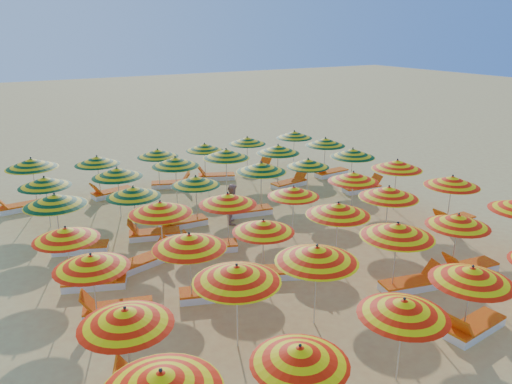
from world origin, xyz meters
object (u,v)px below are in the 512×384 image
umbrella_31 (117,172)px  umbrella_35 (325,142)px  umbrella_41 (294,135)px  umbrella_18 (66,234)px  umbrella_14 (263,226)px  umbrella_6 (126,317)px  umbrella_7 (237,274)px  umbrella_30 (44,182)px  umbrella_12 (91,262)px  umbrella_36 (31,163)px  umbrella_10 (458,220)px  lounger_20 (21,207)px  umbrella_40 (247,140)px  lounger_14 (153,234)px  umbrella_34 (278,149)px  umbrella_13 (189,241)px  umbrella_17 (452,181)px  umbrella_27 (261,167)px  umbrella_24 (55,200)px  umbrella_39 (204,147)px  lounger_5 (469,268)px  umbrella_3 (472,275)px  lounger_4 (412,284)px  umbrella_15 (338,209)px  umbrella_19 (160,208)px  beachgoer_b (233,204)px  lounger_18 (290,183)px  lounger_23 (216,176)px  lounger_17 (363,188)px  umbrella_2 (404,308)px  umbrella_21 (294,192)px  lounger_22 (172,184)px  lounger_8 (284,272)px  umbrella_26 (196,181)px  lounger_11 (147,260)px  umbrella_25 (133,192)px  umbrella_16 (389,192)px  umbrella_22 (353,177)px  lounger_12 (209,246)px  lounger_0 (474,327)px  umbrella_9 (397,230)px  umbrella_28 (308,163)px  lounger_15 (182,223)px  umbrella_0 (161,382)px  lounger_10 (96,282)px  lounger_24 (257,169)px  umbrella_38 (158,153)px  lounger_9 (453,221)px  lounger_21 (111,193)px

umbrella_31 → umbrella_35: umbrella_35 is taller
umbrella_41 → umbrella_18: bearing=-149.0°
umbrella_14 → umbrella_6: bearing=-149.5°
umbrella_7 → umbrella_30: 10.00m
umbrella_12 → umbrella_36: 9.48m
umbrella_10 → lounger_20: 15.96m
umbrella_40 → lounger_14: (-6.57, -5.26, -1.52)m
umbrella_34 → umbrella_14: bearing=-124.9°
umbrella_13 → umbrella_40: bearing=54.3°
umbrella_17 → umbrella_27: 6.85m
umbrella_6 → umbrella_24: (-0.09, 7.42, 0.10)m
umbrella_39 → lounger_5: bearing=-76.6°
umbrella_3 → lounger_4: 2.90m
umbrella_18 → umbrella_34: 10.89m
umbrella_15 → umbrella_19: 5.26m
umbrella_13 → beachgoer_b: 5.82m
lounger_18 → lounger_23: same height
umbrella_14 → lounger_20: umbrella_14 is taller
lounger_17 → umbrella_2: bearing=-121.7°
umbrella_18 → umbrella_21: bearing=-0.3°
lounger_5 → lounger_18: same height
umbrella_12 → lounger_22: size_ratio=1.19×
lounger_22 → lounger_8: bearing=-71.5°
umbrella_26 → lounger_17: bearing=-1.1°
umbrella_2 → umbrella_31: umbrella_31 is taller
lounger_11 → umbrella_25: bearing=65.0°
lounger_5 → lounger_23: size_ratio=0.98×
umbrella_16 → umbrella_22: bearing=80.6°
lounger_12 → lounger_23: bearing=-96.5°
umbrella_2 → umbrella_22: bearing=56.0°
umbrella_10 → lounger_0: size_ratio=1.19×
umbrella_9 → umbrella_30: umbrella_9 is taller
umbrella_28 → umbrella_30: size_ratio=0.91×
umbrella_26 → lounger_15: (-0.60, -0.02, -1.49)m
umbrella_10 → lounger_22: bearing=109.1°
umbrella_25 → lounger_4: size_ratio=1.26×
umbrella_15 → umbrella_0: bearing=-147.0°
umbrella_31 → lounger_17: bearing=-12.5°
umbrella_21 → lounger_14: umbrella_21 is taller
umbrella_13 → lounger_18: bearing=42.5°
umbrella_13 → lounger_10: bearing=132.8°
umbrella_13 → lounger_17: bearing=25.9°
beachgoer_b → lounger_24: bearing=-12.4°
umbrella_25 → umbrella_38: 5.41m
lounger_0 → umbrella_38: bearing=-85.1°
umbrella_6 → umbrella_30: size_ratio=0.92×
lounger_9 → lounger_10: same height
umbrella_39 → lounger_21: umbrella_39 is taller
umbrella_9 → lounger_15: umbrella_9 is taller
umbrella_19 → lounger_24: 10.54m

